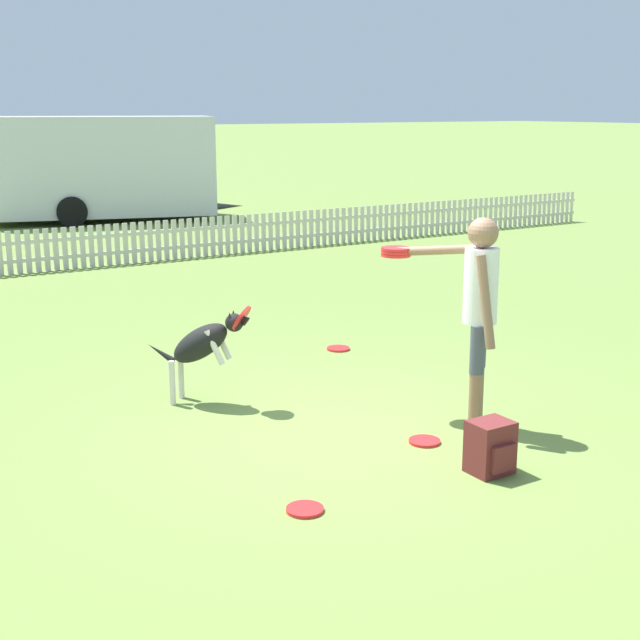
# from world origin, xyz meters

# --- Properties ---
(ground_plane) EXTENTS (240.00, 240.00, 0.00)m
(ground_plane) POSITION_xyz_m (0.00, 0.00, 0.00)
(ground_plane) COLOR olive
(handler_person) EXTENTS (0.66, 1.13, 1.77)m
(handler_person) POSITION_xyz_m (1.07, -0.37, 1.12)
(handler_person) COLOR #8C664C
(handler_person) RESTS_ON ground_plane
(leaping_dog) EXTENTS (0.81, 0.84, 0.93)m
(leaping_dog) POSITION_xyz_m (-0.58, 1.34, 0.57)
(leaping_dog) COLOR black
(leaping_dog) RESTS_ON ground_plane
(frisbee_near_handler) EXTENTS (0.26, 0.26, 0.02)m
(frisbee_near_handler) POSITION_xyz_m (0.50, -0.49, 0.01)
(frisbee_near_handler) COLOR red
(frisbee_near_handler) RESTS_ON ground_plane
(frisbee_near_dog) EXTENTS (0.26, 0.26, 0.02)m
(frisbee_near_dog) POSITION_xyz_m (-0.95, -1.04, 0.01)
(frisbee_near_dog) COLOR red
(frisbee_near_dog) RESTS_ON ground_plane
(frisbee_midfield) EXTENTS (0.26, 0.26, 0.02)m
(frisbee_midfield) POSITION_xyz_m (1.46, 2.24, 0.01)
(frisbee_midfield) COLOR red
(frisbee_midfield) RESTS_ON ground_plane
(backpack_on_grass) EXTENTS (0.31, 0.29, 0.40)m
(backpack_on_grass) POSITION_xyz_m (0.54, -1.21, 0.20)
(backpack_on_grass) COLOR maroon
(backpack_on_grass) RESTS_ON ground_plane
(picket_fence) EXTENTS (24.73, 0.04, 0.70)m
(picket_fence) POSITION_xyz_m (0.00, 8.83, 0.35)
(picket_fence) COLOR beige
(picket_fence) RESTS_ON ground_plane
(equipment_trailer) EXTENTS (6.09, 3.48, 2.41)m
(equipment_trailer) POSITION_xyz_m (3.01, 14.86, 1.27)
(equipment_trailer) COLOR silver
(equipment_trailer) RESTS_ON ground_plane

